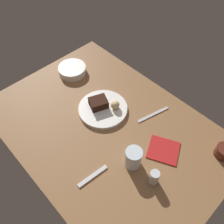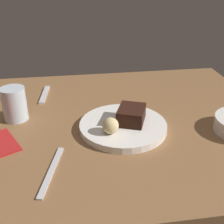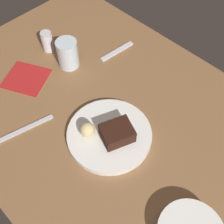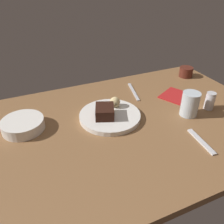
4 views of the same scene
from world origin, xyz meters
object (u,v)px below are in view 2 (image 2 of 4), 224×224
at_px(water_glass, 14,104).
at_px(butter_knife, 51,171).
at_px(dessert_plate, 123,126).
at_px(bread_roll, 111,126).
at_px(dessert_spoon, 45,94).
at_px(chocolate_cake_slice, 131,115).

height_order(water_glass, butter_knife, water_glass).
xyz_separation_m(dessert_plate, butter_knife, (-0.21, -0.17, -0.01)).
xyz_separation_m(bread_roll, butter_knife, (-0.16, -0.12, -0.04)).
distance_m(bread_roll, butter_knife, 0.21).
height_order(water_glass, dessert_spoon, water_glass).
bearing_deg(water_glass, butter_knife, -67.41).
relative_size(chocolate_cake_slice, butter_knife, 0.48).
height_order(dessert_plate, bread_roll, bread_roll).
relative_size(chocolate_cake_slice, dessert_spoon, 0.61).
bearing_deg(butter_knife, dessert_plate, 143.36).
bearing_deg(butter_knife, dessert_spoon, -161.21).
bearing_deg(chocolate_cake_slice, bread_roll, -142.45).
height_order(chocolate_cake_slice, dessert_spoon, chocolate_cake_slice).
distance_m(bread_roll, water_glass, 0.32).
distance_m(dessert_plate, bread_roll, 0.07).
xyz_separation_m(chocolate_cake_slice, water_glass, (-0.35, 0.11, 0.01)).
distance_m(chocolate_cake_slice, water_glass, 0.37).
height_order(bread_roll, dessert_spoon, bread_roll).
bearing_deg(dessert_plate, chocolate_cake_slice, 15.06).
xyz_separation_m(chocolate_cake_slice, dessert_spoon, (-0.27, 0.28, -0.04)).
bearing_deg(dessert_spoon, water_glass, -18.95).
relative_size(dessert_plate, dessert_spoon, 1.73).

